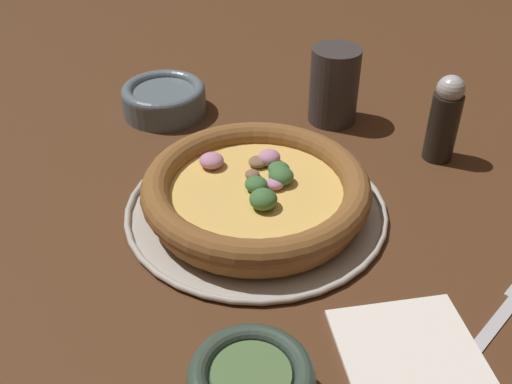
{
  "coord_description": "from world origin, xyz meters",
  "views": [
    {
      "loc": [
        0.5,
        -0.23,
        0.44
      ],
      "look_at": [
        0.0,
        0.0,
        0.03
      ],
      "focal_mm": 42.0,
      "sensor_mm": 36.0,
      "label": 1
    }
  ],
  "objects_px": {
    "napkin": "(419,369)",
    "pepper_shaker": "(444,119)",
    "pizza": "(256,190)",
    "drinking_cup": "(334,85)",
    "pizza_tray": "(256,209)",
    "bowl_near": "(164,98)",
    "fork": "(497,321)"
  },
  "relations": [
    {
      "from": "pizza_tray",
      "to": "bowl_near",
      "type": "bearing_deg",
      "value": -175.29
    },
    {
      "from": "pizza_tray",
      "to": "napkin",
      "type": "relative_size",
      "value": 1.63
    },
    {
      "from": "bowl_near",
      "to": "napkin",
      "type": "distance_m",
      "value": 0.55
    },
    {
      "from": "pizza",
      "to": "fork",
      "type": "bearing_deg",
      "value": 28.44
    },
    {
      "from": "pizza_tray",
      "to": "bowl_near",
      "type": "height_order",
      "value": "bowl_near"
    },
    {
      "from": "pizza_tray",
      "to": "napkin",
      "type": "bearing_deg",
      "value": 7.17
    },
    {
      "from": "bowl_near",
      "to": "napkin",
      "type": "relative_size",
      "value": 0.66
    },
    {
      "from": "fork",
      "to": "pizza_tray",
      "type": "bearing_deg",
      "value": 96.17
    },
    {
      "from": "pizza_tray",
      "to": "pizza",
      "type": "relative_size",
      "value": 1.16
    },
    {
      "from": "pizza",
      "to": "drinking_cup",
      "type": "height_order",
      "value": "drinking_cup"
    },
    {
      "from": "pizza_tray",
      "to": "fork",
      "type": "height_order",
      "value": "pizza_tray"
    },
    {
      "from": "pizza_tray",
      "to": "napkin",
      "type": "distance_m",
      "value": 0.27
    },
    {
      "from": "pizza_tray",
      "to": "pizza",
      "type": "height_order",
      "value": "pizza"
    },
    {
      "from": "napkin",
      "to": "pepper_shaker",
      "type": "bearing_deg",
      "value": 139.1
    },
    {
      "from": "bowl_near",
      "to": "pepper_shaker",
      "type": "height_order",
      "value": "pepper_shaker"
    },
    {
      "from": "pizza_tray",
      "to": "pepper_shaker",
      "type": "distance_m",
      "value": 0.27
    },
    {
      "from": "drinking_cup",
      "to": "napkin",
      "type": "bearing_deg",
      "value": -20.87
    },
    {
      "from": "napkin",
      "to": "bowl_near",
      "type": "bearing_deg",
      "value": -174.08
    },
    {
      "from": "bowl_near",
      "to": "pizza",
      "type": "bearing_deg",
      "value": 4.78
    },
    {
      "from": "drinking_cup",
      "to": "napkin",
      "type": "relative_size",
      "value": 0.59
    },
    {
      "from": "fork",
      "to": "drinking_cup",
      "type": "bearing_deg",
      "value": 59.66
    },
    {
      "from": "pizza",
      "to": "drinking_cup",
      "type": "bearing_deg",
      "value": 128.38
    },
    {
      "from": "pizza",
      "to": "pepper_shaker",
      "type": "xyz_separation_m",
      "value": [
        -0.01,
        0.27,
        0.03
      ]
    },
    {
      "from": "pizza",
      "to": "drinking_cup",
      "type": "xyz_separation_m",
      "value": [
        -0.15,
        0.19,
        0.02
      ]
    },
    {
      "from": "drinking_cup",
      "to": "pepper_shaker",
      "type": "height_order",
      "value": "pepper_shaker"
    },
    {
      "from": "drinking_cup",
      "to": "fork",
      "type": "distance_m",
      "value": 0.41
    },
    {
      "from": "fork",
      "to": "napkin",
      "type": "bearing_deg",
      "value": 165.81
    },
    {
      "from": "napkin",
      "to": "pizza_tray",
      "type": "bearing_deg",
      "value": -172.83
    },
    {
      "from": "bowl_near",
      "to": "drinking_cup",
      "type": "relative_size",
      "value": 1.12
    },
    {
      "from": "napkin",
      "to": "fork",
      "type": "bearing_deg",
      "value": 98.16
    },
    {
      "from": "pepper_shaker",
      "to": "pizza_tray",
      "type": "bearing_deg",
      "value": -88.77
    },
    {
      "from": "pizza",
      "to": "napkin",
      "type": "height_order",
      "value": "pizza"
    }
  ]
}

